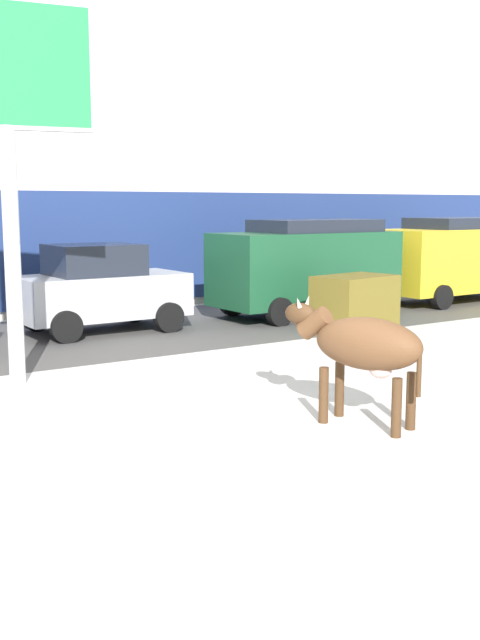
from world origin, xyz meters
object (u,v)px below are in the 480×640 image
at_px(billboard, 5,88).
at_px(car_darkgreen_van, 306,265).
at_px(car_silver_hatchback, 100,288).
at_px(car_yellow_van, 454,257).
at_px(dumpster, 355,304).
at_px(cow_brown, 363,345).

xyz_separation_m(billboard, car_darkgreen_van, (8.08, 3.23, -3.07)).
xyz_separation_m(car_silver_hatchback, car_yellow_van, (10.23, -0.63, 0.32)).
xyz_separation_m(car_silver_hatchback, dumpster, (4.48, -2.97, -0.33)).
height_order(billboard, car_silver_hatchback, billboard).
bearing_deg(car_darkgreen_van, car_silver_hatchback, 174.55).
relative_size(cow_brown, dumpster, 1.13).
bearing_deg(car_silver_hatchback, billboard, -128.30).
xyz_separation_m(cow_brown, dumpster, (4.59, 5.23, -0.39)).
bearing_deg(cow_brown, car_silver_hatchback, 89.24).
relative_size(billboard, car_yellow_van, 1.20).
height_order(cow_brown, car_silver_hatchback, car_silver_hatchback).
distance_m(cow_brown, car_darkgreen_van, 9.33).
relative_size(car_silver_hatchback, car_yellow_van, 0.76).
height_order(billboard, car_darkgreen_van, billboard).
bearing_deg(billboard, car_silver_hatchback, 51.70).
distance_m(cow_brown, car_silver_hatchback, 8.21).
bearing_deg(dumpster, cow_brown, -131.26).
relative_size(billboard, car_silver_hatchback, 1.58).
xyz_separation_m(cow_brown, billboard, (-2.83, 4.48, 3.32)).
relative_size(cow_brown, car_yellow_van, 0.42).
relative_size(car_darkgreen_van, dumpster, 2.72).
bearing_deg(car_silver_hatchback, dumpster, -33.57).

